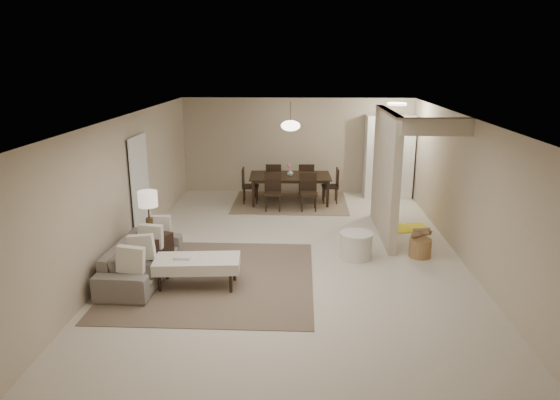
{
  "coord_description": "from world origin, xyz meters",
  "views": [
    {
      "loc": [
        0.15,
        -8.53,
        3.44
      ],
      "look_at": [
        -0.24,
        -0.06,
        1.05
      ],
      "focal_mm": 32.0,
      "sensor_mm": 36.0,
      "label": 1
    }
  ],
  "objects_px": {
    "ottoman_bench": "(197,264)",
    "side_table": "(152,251)",
    "dining_table": "(290,189)",
    "round_pouf": "(356,245)",
    "wicker_basket": "(420,248)",
    "pantry_cabinet": "(389,157)",
    "sofa": "(142,260)"
  },
  "relations": [
    {
      "from": "ottoman_bench",
      "to": "side_table",
      "type": "xyz_separation_m",
      "value": [
        -0.93,
        0.69,
        -0.08
      ]
    },
    {
      "from": "side_table",
      "to": "dining_table",
      "type": "height_order",
      "value": "dining_table"
    },
    {
      "from": "round_pouf",
      "to": "wicker_basket",
      "type": "xyz_separation_m",
      "value": [
        1.16,
        0.1,
        -0.06
      ]
    },
    {
      "from": "pantry_cabinet",
      "to": "side_table",
      "type": "relative_size",
      "value": 3.53
    },
    {
      "from": "ottoman_bench",
      "to": "wicker_basket",
      "type": "relative_size",
      "value": 3.44
    },
    {
      "from": "ottoman_bench",
      "to": "round_pouf",
      "type": "height_order",
      "value": "ottoman_bench"
    },
    {
      "from": "sofa",
      "to": "ottoman_bench",
      "type": "xyz_separation_m",
      "value": [
        0.98,
        -0.3,
        0.08
      ]
    },
    {
      "from": "ottoman_bench",
      "to": "round_pouf",
      "type": "distance_m",
      "value": 2.9
    },
    {
      "from": "pantry_cabinet",
      "to": "sofa",
      "type": "relative_size",
      "value": 1.02
    },
    {
      "from": "sofa",
      "to": "round_pouf",
      "type": "xyz_separation_m",
      "value": [
        3.57,
        1.0,
        -0.07
      ]
    },
    {
      "from": "side_table",
      "to": "dining_table",
      "type": "xyz_separation_m",
      "value": [
        2.25,
        4.12,
        0.05
      ]
    },
    {
      "from": "pantry_cabinet",
      "to": "wicker_basket",
      "type": "distance_m",
      "value": 4.24
    },
    {
      "from": "pantry_cabinet",
      "to": "ottoman_bench",
      "type": "distance_m",
      "value": 6.77
    },
    {
      "from": "pantry_cabinet",
      "to": "round_pouf",
      "type": "distance_m",
      "value": 4.5
    },
    {
      "from": "round_pouf",
      "to": "dining_table",
      "type": "bearing_deg",
      "value": 109.9
    },
    {
      "from": "pantry_cabinet",
      "to": "side_table",
      "type": "bearing_deg",
      "value": -134.33
    },
    {
      "from": "dining_table",
      "to": "pantry_cabinet",
      "type": "bearing_deg",
      "value": 14.01
    },
    {
      "from": "sofa",
      "to": "round_pouf",
      "type": "height_order",
      "value": "sofa"
    },
    {
      "from": "side_table",
      "to": "round_pouf",
      "type": "height_order",
      "value": "side_table"
    },
    {
      "from": "ottoman_bench",
      "to": "dining_table",
      "type": "bearing_deg",
      "value": 69.77
    },
    {
      "from": "round_pouf",
      "to": "ottoman_bench",
      "type": "bearing_deg",
      "value": -153.36
    },
    {
      "from": "round_pouf",
      "to": "side_table",
      "type": "bearing_deg",
      "value": -170.15
    },
    {
      "from": "sofa",
      "to": "wicker_basket",
      "type": "bearing_deg",
      "value": -74.9
    },
    {
      "from": "sofa",
      "to": "dining_table",
      "type": "height_order",
      "value": "dining_table"
    },
    {
      "from": "dining_table",
      "to": "wicker_basket",
      "type": "bearing_deg",
      "value": -56.93
    },
    {
      "from": "ottoman_bench",
      "to": "side_table",
      "type": "distance_m",
      "value": 1.16
    },
    {
      "from": "pantry_cabinet",
      "to": "round_pouf",
      "type": "xyz_separation_m",
      "value": [
        -1.23,
        -4.25,
        -0.82
      ]
    },
    {
      "from": "pantry_cabinet",
      "to": "dining_table",
      "type": "xyz_separation_m",
      "value": [
        -2.5,
        -0.74,
        -0.7
      ]
    },
    {
      "from": "sofa",
      "to": "side_table",
      "type": "relative_size",
      "value": 3.45
    },
    {
      "from": "sofa",
      "to": "wicker_basket",
      "type": "xyz_separation_m",
      "value": [
        4.74,
        1.1,
        -0.13
      ]
    },
    {
      "from": "side_table",
      "to": "wicker_basket",
      "type": "distance_m",
      "value": 4.74
    },
    {
      "from": "side_table",
      "to": "wicker_basket",
      "type": "height_order",
      "value": "side_table"
    }
  ]
}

